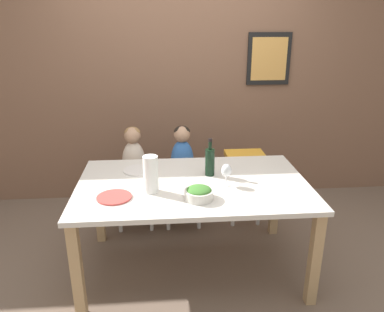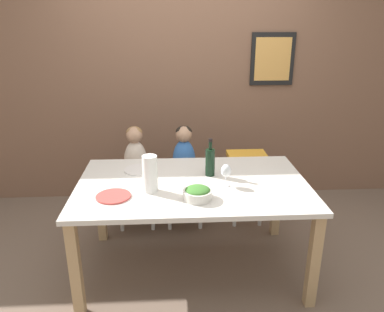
{
  "view_description": "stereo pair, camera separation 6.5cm",
  "coord_description": "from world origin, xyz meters",
  "px_view_note": "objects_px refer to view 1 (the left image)",
  "views": [
    {
      "loc": [
        -0.21,
        -2.52,
        1.88
      ],
      "look_at": [
        0.0,
        0.08,
        0.93
      ],
      "focal_mm": 35.0,
      "sensor_mm": 36.0,
      "label": 1
    },
    {
      "loc": [
        -0.15,
        -2.53,
        1.88
      ],
      "look_at": [
        0.0,
        0.08,
        0.93
      ],
      "focal_mm": 35.0,
      "sensor_mm": 36.0,
      "label": 2
    }
  ],
  "objects_px": {
    "chair_far_left": "(135,188)",
    "person_child_left": "(133,155)",
    "salad_bowl_large": "(199,193)",
    "person_child_center": "(182,154)",
    "wine_bottle": "(210,161)",
    "paper_towel_roll": "(151,174)",
    "dinner_plate_back_left": "(138,170)",
    "chair_far_center": "(182,187)",
    "wine_glass_near": "(226,171)",
    "dinner_plate_front_left": "(114,197)",
    "chair_right_highchair": "(245,169)"
  },
  "relations": [
    {
      "from": "paper_towel_roll",
      "to": "dinner_plate_back_left",
      "type": "distance_m",
      "value": 0.43
    },
    {
      "from": "wine_glass_near",
      "to": "salad_bowl_large",
      "type": "distance_m",
      "value": 0.3
    },
    {
      "from": "chair_far_center",
      "to": "dinner_plate_back_left",
      "type": "xyz_separation_m",
      "value": [
        -0.38,
        -0.48,
        0.38
      ]
    },
    {
      "from": "person_child_left",
      "to": "chair_right_highchair",
      "type": "bearing_deg",
      "value": -0.05
    },
    {
      "from": "chair_far_left",
      "to": "dinner_plate_back_left",
      "type": "relative_size",
      "value": 1.87
    },
    {
      "from": "chair_far_center",
      "to": "salad_bowl_large",
      "type": "height_order",
      "value": "salad_bowl_large"
    },
    {
      "from": "salad_bowl_large",
      "to": "person_child_center",
      "type": "bearing_deg",
      "value": 93.16
    },
    {
      "from": "chair_far_left",
      "to": "paper_towel_roll",
      "type": "relative_size",
      "value": 1.68
    },
    {
      "from": "person_child_left",
      "to": "dinner_plate_back_left",
      "type": "bearing_deg",
      "value": -81.49
    },
    {
      "from": "paper_towel_roll",
      "to": "dinner_plate_back_left",
      "type": "height_order",
      "value": "paper_towel_roll"
    },
    {
      "from": "paper_towel_roll",
      "to": "salad_bowl_large",
      "type": "xyz_separation_m",
      "value": [
        0.32,
        -0.14,
        -0.09
      ]
    },
    {
      "from": "paper_towel_roll",
      "to": "dinner_plate_back_left",
      "type": "xyz_separation_m",
      "value": [
        -0.11,
        0.39,
        -0.13
      ]
    },
    {
      "from": "wine_glass_near",
      "to": "person_child_left",
      "type": "bearing_deg",
      "value": 131.71
    },
    {
      "from": "person_child_left",
      "to": "wine_glass_near",
      "type": "bearing_deg",
      "value": -48.29
    },
    {
      "from": "salad_bowl_large",
      "to": "dinner_plate_back_left",
      "type": "distance_m",
      "value": 0.68
    },
    {
      "from": "wine_glass_near",
      "to": "salad_bowl_large",
      "type": "height_order",
      "value": "wine_glass_near"
    },
    {
      "from": "chair_far_left",
      "to": "wine_bottle",
      "type": "relative_size",
      "value": 1.5
    },
    {
      "from": "chair_right_highchair",
      "to": "wine_glass_near",
      "type": "distance_m",
      "value": 0.93
    },
    {
      "from": "salad_bowl_large",
      "to": "dinner_plate_back_left",
      "type": "xyz_separation_m",
      "value": [
        -0.43,
        0.53,
        -0.04
      ]
    },
    {
      "from": "chair_far_center",
      "to": "chair_right_highchair",
      "type": "distance_m",
      "value": 0.62
    },
    {
      "from": "chair_far_left",
      "to": "wine_bottle",
      "type": "xyz_separation_m",
      "value": [
        0.63,
        -0.61,
        0.49
      ]
    },
    {
      "from": "dinner_plate_back_left",
      "to": "chair_far_center",
      "type": "bearing_deg",
      "value": 51.99
    },
    {
      "from": "dinner_plate_back_left",
      "to": "chair_right_highchair",
      "type": "bearing_deg",
      "value": 26.23
    },
    {
      "from": "chair_far_left",
      "to": "person_child_left",
      "type": "bearing_deg",
      "value": 90.0
    },
    {
      "from": "chair_far_center",
      "to": "dinner_plate_back_left",
      "type": "bearing_deg",
      "value": -128.01
    },
    {
      "from": "chair_far_left",
      "to": "person_child_left",
      "type": "distance_m",
      "value": 0.33
    },
    {
      "from": "person_child_center",
      "to": "dinner_plate_front_left",
      "type": "xyz_separation_m",
      "value": [
        -0.51,
        -0.95,
        0.05
      ]
    },
    {
      "from": "dinner_plate_front_left",
      "to": "person_child_left",
      "type": "bearing_deg",
      "value": 86.12
    },
    {
      "from": "chair_far_center",
      "to": "wine_bottle",
      "type": "distance_m",
      "value": 0.8
    },
    {
      "from": "dinner_plate_back_left",
      "to": "paper_towel_roll",
      "type": "bearing_deg",
      "value": -74.0
    },
    {
      "from": "wine_bottle",
      "to": "paper_towel_roll",
      "type": "height_order",
      "value": "wine_bottle"
    },
    {
      "from": "dinner_plate_front_left",
      "to": "dinner_plate_back_left",
      "type": "bearing_deg",
      "value": 73.75
    },
    {
      "from": "salad_bowl_large",
      "to": "dinner_plate_front_left",
      "type": "distance_m",
      "value": 0.57
    },
    {
      "from": "dinner_plate_front_left",
      "to": "chair_far_center",
      "type": "bearing_deg",
      "value": 61.65
    },
    {
      "from": "wine_bottle",
      "to": "dinner_plate_back_left",
      "type": "distance_m",
      "value": 0.58
    },
    {
      "from": "chair_far_left",
      "to": "chair_right_highchair",
      "type": "height_order",
      "value": "chair_right_highchair"
    },
    {
      "from": "chair_far_center",
      "to": "salad_bowl_large",
      "type": "relative_size",
      "value": 2.23
    },
    {
      "from": "chair_far_center",
      "to": "wine_bottle",
      "type": "height_order",
      "value": "wine_bottle"
    },
    {
      "from": "person_child_center",
      "to": "dinner_plate_back_left",
      "type": "distance_m",
      "value": 0.61
    },
    {
      "from": "person_child_center",
      "to": "wine_glass_near",
      "type": "xyz_separation_m",
      "value": [
        0.27,
        -0.81,
        0.15
      ]
    },
    {
      "from": "dinner_plate_front_left",
      "to": "dinner_plate_back_left",
      "type": "relative_size",
      "value": 1.0
    },
    {
      "from": "salad_bowl_large",
      "to": "paper_towel_roll",
      "type": "bearing_deg",
      "value": 156.73
    },
    {
      "from": "chair_right_highchair",
      "to": "person_child_left",
      "type": "height_order",
      "value": "person_child_left"
    },
    {
      "from": "wine_bottle",
      "to": "salad_bowl_large",
      "type": "bearing_deg",
      "value": -107.08
    },
    {
      "from": "paper_towel_roll",
      "to": "person_child_left",
      "type": "bearing_deg",
      "value": 101.91
    },
    {
      "from": "chair_far_center",
      "to": "wine_bottle",
      "type": "xyz_separation_m",
      "value": [
        0.18,
        -0.61,
        0.49
      ]
    },
    {
      "from": "wine_glass_near",
      "to": "chair_far_center",
      "type": "bearing_deg",
      "value": 108.67
    },
    {
      "from": "chair_far_center",
      "to": "chair_right_highchair",
      "type": "relative_size",
      "value": 0.65
    },
    {
      "from": "dinner_plate_back_left",
      "to": "wine_glass_near",
      "type": "bearing_deg",
      "value": -26.77
    },
    {
      "from": "person_child_center",
      "to": "salad_bowl_large",
      "type": "distance_m",
      "value": 1.02
    }
  ]
}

